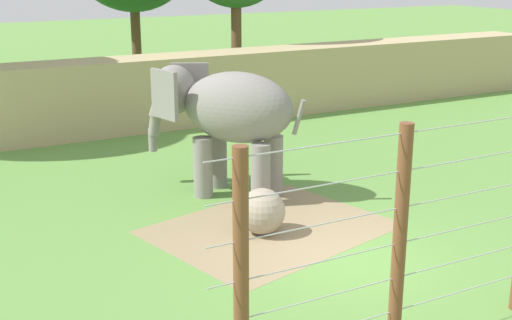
# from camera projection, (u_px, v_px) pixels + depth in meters

# --- Properties ---
(ground_plane) EXTENTS (120.00, 120.00, 0.00)m
(ground_plane) POSITION_uv_depth(u_px,v_px,m) (352.00, 260.00, 13.68)
(ground_plane) COLOR #609342
(dirt_patch) EXTENTS (5.77, 5.00, 0.01)m
(dirt_patch) POSITION_uv_depth(u_px,v_px,m) (270.00, 228.00, 15.29)
(dirt_patch) COLOR #937F5B
(dirt_patch) RESTS_ON ground
(embankment_wall) EXTENTS (36.00, 1.80, 2.54)m
(embankment_wall) POSITION_uv_depth(u_px,v_px,m) (143.00, 93.00, 24.05)
(embankment_wall) COLOR tan
(embankment_wall) RESTS_ON ground
(elephant) EXTENTS (3.46, 3.81, 3.25)m
(elephant) POSITION_uv_depth(u_px,v_px,m) (226.00, 112.00, 16.98)
(elephant) COLOR gray
(elephant) RESTS_ON ground
(enrichment_ball) EXTENTS (1.03, 1.03, 1.03)m
(enrichment_ball) POSITION_uv_depth(u_px,v_px,m) (262.00, 211.00, 14.88)
(enrichment_ball) COLOR gray
(enrichment_ball) RESTS_ON ground
(cable_fence) EXTENTS (8.99, 0.21, 3.60)m
(cable_fence) POSITION_uv_depth(u_px,v_px,m) (467.00, 225.00, 10.67)
(cable_fence) COLOR brown
(cable_fence) RESTS_ON ground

